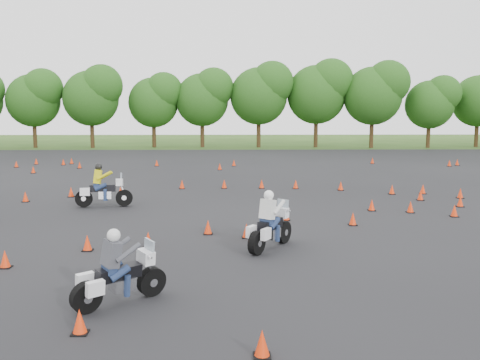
{
  "coord_description": "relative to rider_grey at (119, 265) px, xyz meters",
  "views": [
    {
      "loc": [
        -0.42,
        -18.25,
        4.15
      ],
      "look_at": [
        0.0,
        4.0,
        1.2
      ],
      "focal_mm": 40.0,
      "sensor_mm": 36.0,
      "label": 1
    }
  ],
  "objects": [
    {
      "name": "traffic_cones",
      "position": [
        2.69,
        12.72,
        -0.63
      ],
      "size": [
        36.43,
        32.61,
        0.45
      ],
      "color": "red",
      "rests_on": "asphalt_pad"
    },
    {
      "name": "asphalt_pad",
      "position": [
        2.79,
        13.19,
        -0.85
      ],
      "size": [
        62.0,
        62.0,
        0.0
      ],
      "primitive_type": "plane",
      "color": "black",
      "rests_on": "ground"
    },
    {
      "name": "rider_grey",
      "position": [
        0.0,
        0.0,
        0.0
      ],
      "size": [
        2.13,
        1.95,
        1.71
      ],
      "primitive_type": null,
      "rotation": [
        0.0,
        0.0,
        0.7
      ],
      "color": "#414249",
      "rests_on": "ground"
    },
    {
      "name": "rider_white",
      "position": [
        3.58,
        4.52,
        0.04
      ],
      "size": [
        1.88,
        2.33,
        1.79
      ],
      "primitive_type": null,
      "rotation": [
        0.0,
        0.0,
        0.99
      ],
      "color": "silver",
      "rests_on": "ground"
    },
    {
      "name": "rider_yellow",
      "position": [
        -3.01,
        11.53,
        0.07
      ],
      "size": [
        2.47,
        1.0,
        1.86
      ],
      "primitive_type": null,
      "rotation": [
        0.0,
        0.0,
        0.11
      ],
      "color": "gold",
      "rests_on": "ground"
    },
    {
      "name": "treeline",
      "position": [
        7.3,
        42.36,
        3.71
      ],
      "size": [
        87.07,
        32.18,
        10.23
      ],
      "color": "#224D16",
      "rests_on": "ground"
    },
    {
      "name": "ground",
      "position": [
        2.79,
        7.19,
        -0.86
      ],
      "size": [
        140.0,
        140.0,
        0.0
      ],
      "primitive_type": "plane",
      "color": "#2D5119",
      "rests_on": "ground"
    }
  ]
}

